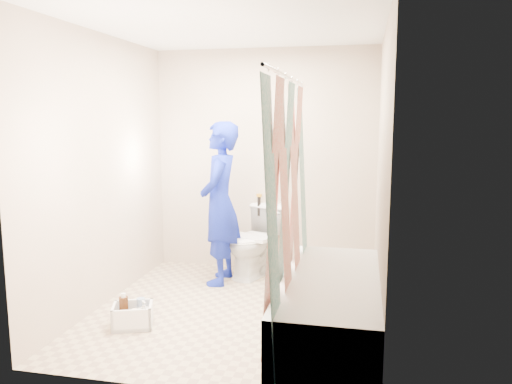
% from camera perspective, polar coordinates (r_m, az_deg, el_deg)
% --- Properties ---
extents(floor, '(2.60, 2.60, 0.00)m').
position_cam_1_polar(floor, '(4.47, -2.43, -13.45)').
color(floor, tan).
rests_on(floor, ground).
extents(ceiling, '(2.40, 2.60, 0.02)m').
position_cam_1_polar(ceiling, '(4.21, -2.65, 18.47)').
color(ceiling, white).
rests_on(ceiling, wall_back).
extents(wall_back, '(2.40, 0.02, 2.40)m').
position_cam_1_polar(wall_back, '(5.43, 0.95, 3.54)').
color(wall_back, '#BDA691').
rests_on(wall_back, ground).
extents(wall_front, '(2.40, 0.02, 2.40)m').
position_cam_1_polar(wall_front, '(2.94, -8.97, -0.82)').
color(wall_front, '#BDA691').
rests_on(wall_front, ground).
extents(wall_left, '(0.02, 2.60, 2.40)m').
position_cam_1_polar(wall_left, '(4.62, -17.09, 2.29)').
color(wall_left, '#BDA691').
rests_on(wall_left, ground).
extents(wall_right, '(0.02, 2.60, 2.40)m').
position_cam_1_polar(wall_right, '(4.04, 14.17, 1.55)').
color(wall_right, '#BDA691').
rests_on(wall_right, ground).
extents(bathtub, '(0.70, 1.75, 0.50)m').
position_cam_1_polar(bathtub, '(3.85, 8.52, -12.95)').
color(bathtub, white).
rests_on(bathtub, ground).
extents(curtain_rod, '(0.02, 1.90, 0.02)m').
position_cam_1_polar(curtain_rod, '(3.63, 3.79, 12.88)').
color(curtain_rod, silver).
rests_on(curtain_rod, wall_back).
extents(shower_curtain, '(0.06, 1.75, 1.80)m').
position_cam_1_polar(shower_curtain, '(3.68, 3.65, -1.70)').
color(shower_curtain, white).
rests_on(shower_curtain, curtain_rod).
extents(toilet, '(0.64, 0.83, 0.74)m').
position_cam_1_polar(toilet, '(5.32, -0.07, -5.63)').
color(toilet, white).
rests_on(toilet, ground).
extents(tank_lid, '(0.50, 0.34, 0.03)m').
position_cam_1_polar(tank_lid, '(5.21, -0.78, -5.21)').
color(tank_lid, white).
rests_on(tank_lid, toilet).
extents(tank_internals, '(0.17, 0.09, 0.24)m').
position_cam_1_polar(tank_internals, '(5.43, 0.68, -1.44)').
color(tank_internals, black).
rests_on(tank_internals, toilet).
extents(plumber, '(0.42, 0.61, 1.63)m').
position_cam_1_polar(plumber, '(5.02, -4.14, -1.31)').
color(plumber, '#1110A7').
rests_on(plumber, ground).
extents(cleaning_caddy, '(0.38, 0.34, 0.24)m').
position_cam_1_polar(cleaning_caddy, '(4.25, -13.78, -13.64)').
color(cleaning_caddy, white).
rests_on(cleaning_caddy, ground).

